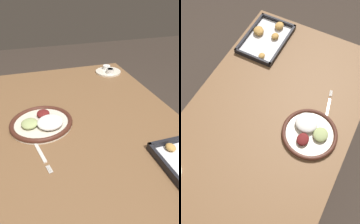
% 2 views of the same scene
% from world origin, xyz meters
% --- Properties ---
extents(ground_plane, '(8.00, 8.00, 0.00)m').
position_xyz_m(ground_plane, '(0.00, 0.00, 0.00)').
color(ground_plane, '#382D26').
extents(dining_table, '(1.26, 0.79, 0.75)m').
position_xyz_m(dining_table, '(0.00, 0.00, 0.64)').
color(dining_table, brown).
rests_on(dining_table, ground_plane).
extents(dinner_plate, '(0.26, 0.26, 0.05)m').
position_xyz_m(dinner_plate, '(-0.01, -0.21, 0.77)').
color(dinner_plate, beige).
rests_on(dinner_plate, dining_table).
extents(fork, '(0.19, 0.05, 0.00)m').
position_xyz_m(fork, '(0.16, -0.23, 0.75)').
color(fork, silver).
rests_on(fork, dining_table).
extents(saucer_plate, '(0.16, 0.16, 0.04)m').
position_xyz_m(saucer_plate, '(-0.48, 0.28, 0.76)').
color(saucer_plate, beige).
rests_on(saucer_plate, dining_table).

